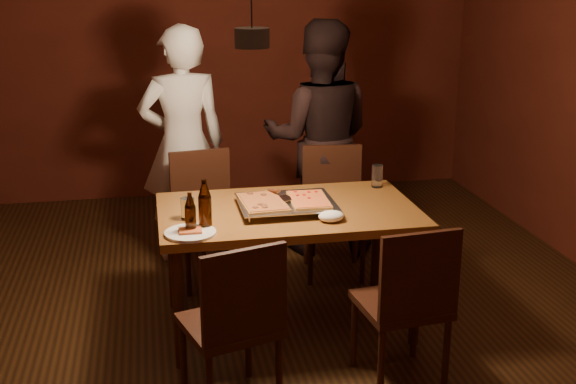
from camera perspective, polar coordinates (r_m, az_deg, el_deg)
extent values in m
plane|color=#38210F|center=(4.29, -2.51, -11.88)|extent=(6.00, 6.00, 0.00)
plane|color=#5A1F14|center=(6.76, -6.57, 11.37)|extent=(5.00, 0.00, 5.00)
cube|color=#915924|center=(4.21, 0.00, -1.62)|extent=(1.50, 0.90, 0.05)
cylinder|color=#38190F|center=(3.95, -8.65, -9.10)|extent=(0.06, 0.06, 0.70)
cylinder|color=#38190F|center=(4.20, 10.08, -7.49)|extent=(0.06, 0.06, 0.70)
cylinder|color=#38190F|center=(4.62, -9.10, -5.05)|extent=(0.06, 0.06, 0.70)
cylinder|color=#38190F|center=(4.84, 6.98, -3.91)|extent=(0.06, 0.06, 0.70)
cube|color=#38190F|center=(4.94, -6.37, -2.45)|extent=(0.47, 0.47, 0.04)
cube|color=#38190F|center=(5.04, -6.95, 0.82)|extent=(0.42, 0.09, 0.45)
cube|color=#38190F|center=(5.05, 3.67, -1.93)|extent=(0.47, 0.47, 0.04)
cube|color=#38190F|center=(5.16, 3.47, 1.29)|extent=(0.42, 0.09, 0.45)
cube|color=#38190F|center=(3.58, -4.66, -10.45)|extent=(0.52, 0.52, 0.04)
cube|color=#38190F|center=(3.31, -3.46, -8.16)|extent=(0.41, 0.15, 0.45)
cube|color=#38190F|center=(3.81, 8.89, -8.79)|extent=(0.46, 0.46, 0.04)
cube|color=#38190F|center=(3.56, 10.39, -6.58)|extent=(0.42, 0.07, 0.45)
cube|color=silver|center=(4.18, -0.12, -1.06)|extent=(0.59, 0.50, 0.05)
cube|color=maroon|center=(4.14, -2.01, -0.77)|extent=(0.27, 0.39, 0.02)
cube|color=gold|center=(4.18, 1.66, -0.58)|extent=(0.23, 0.35, 0.02)
cylinder|color=black|center=(3.83, -7.70, -2.21)|extent=(0.06, 0.06, 0.14)
cone|color=black|center=(3.80, -7.77, -0.62)|extent=(0.06, 0.06, 0.08)
cylinder|color=black|center=(3.89, -6.56, -1.64)|extent=(0.07, 0.07, 0.17)
cone|color=black|center=(3.85, -6.63, 0.28)|extent=(0.07, 0.07, 0.10)
cylinder|color=silver|center=(4.05, -7.93, -1.30)|extent=(0.08, 0.08, 0.12)
cylinder|color=silver|center=(4.63, 7.06, 1.25)|extent=(0.07, 0.07, 0.14)
cylinder|color=white|center=(3.83, -7.73, -3.23)|extent=(0.27, 0.27, 0.02)
cube|color=gold|center=(3.83, -7.74, -3.03)|extent=(0.12, 0.10, 0.01)
ellipsoid|color=white|center=(3.99, 3.43, -1.92)|extent=(0.14, 0.11, 0.06)
imported|color=white|center=(5.29, -8.30, 3.70)|extent=(0.67, 0.48, 1.72)
imported|color=black|center=(5.39, 2.47, 4.25)|extent=(0.99, 0.85, 1.75)
cylinder|color=black|center=(3.76, -2.86, 12.07)|extent=(0.18, 0.18, 0.10)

